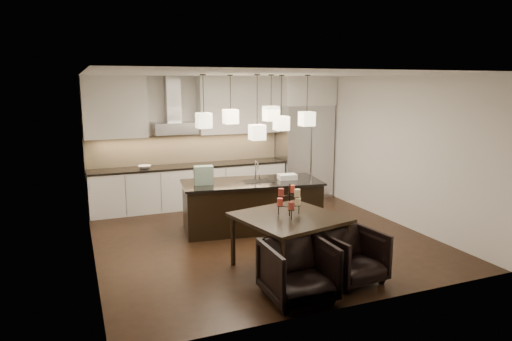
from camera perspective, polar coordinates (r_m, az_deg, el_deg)
name	(u,v)px	position (r m, az deg, el deg)	size (l,w,h in m)	color
floor	(260,237)	(8.08, 0.54, -8.35)	(5.50, 5.50, 0.02)	black
ceiling	(261,73)	(7.63, 0.58, 12.07)	(5.50, 5.50, 0.02)	white
wall_back	(213,140)	(10.31, -5.35, 3.85)	(5.50, 0.02, 2.80)	silver
wall_front	(353,194)	(5.34, 12.00, -2.91)	(5.50, 0.02, 2.80)	silver
wall_left	(88,169)	(7.16, -20.30, 0.13)	(0.02, 5.50, 2.80)	silver
wall_right	(393,149)	(9.14, 16.76, 2.54)	(0.02, 5.50, 2.80)	silver
refrigerator	(304,151)	(10.80, 6.01, 2.42)	(1.20, 0.72, 2.15)	#B7B7BA
fridge_panel	(305,91)	(10.69, 6.16, 9.86)	(1.26, 0.72, 0.65)	silver
lower_cabinets	(191,187)	(10.00, -8.14, -2.02)	(4.21, 0.62, 0.88)	silver
countertop	(190,166)	(9.91, -8.21, 0.58)	(4.21, 0.66, 0.04)	black
backsplash	(187,149)	(10.14, -8.67, 2.72)	(4.21, 0.02, 0.63)	#C9B892
upper_cab_left	(115,107)	(9.66, -17.23, 7.56)	(1.25, 0.35, 1.25)	silver
upper_cab_right	(239,105)	(10.24, -2.13, 8.20)	(1.86, 0.35, 1.25)	silver
hood_canopy	(175,128)	(9.78, -10.12, 5.24)	(0.90, 0.52, 0.24)	#B7B7BA
hood_chimney	(173,99)	(9.85, -10.38, 8.77)	(0.30, 0.28, 0.96)	#B7B7BA
fruit_bowl	(145,167)	(9.67, -13.76, 0.43)	(0.26, 0.26, 0.06)	silver
island_body	(252,206)	(8.40, -0.55, -4.47)	(2.43, 0.97, 0.86)	black
island_top	(252,182)	(8.30, -0.56, -1.49)	(2.51, 1.05, 0.04)	black
faucet	(255,170)	(8.37, -0.07, 0.05)	(0.10, 0.23, 0.37)	silver
tote_bag	(204,175)	(8.06, -6.57, -0.59)	(0.33, 0.18, 0.33)	#1E5938
food_container	(287,177)	(8.47, 3.93, -0.79)	(0.33, 0.23, 0.10)	silver
dining_table	(289,243)	(6.64, 4.17, -8.99)	(1.33, 1.33, 0.80)	black
candelabra	(290,200)	(6.45, 4.24, -3.68)	(0.38, 0.38, 0.47)	black
candle_a	(298,201)	(6.55, 5.26, -3.87)	(0.08, 0.08, 0.11)	#F7E0A3
candle_b	(280,202)	(6.51, 3.02, -3.93)	(0.08, 0.08, 0.11)	#D13F30
candle_c	(291,206)	(6.32, 4.44, -4.41)	(0.08, 0.08, 0.11)	maroon
candle_d	(292,189)	(6.56, 4.53, -2.30)	(0.08, 0.08, 0.11)	#D13F30
candle_e	(281,192)	(6.35, 3.17, -2.73)	(0.08, 0.08, 0.11)	maroon
candle_f	(297,193)	(6.33, 5.20, -2.81)	(0.08, 0.08, 0.11)	#F7E0A3
armchair_left	(298,271)	(5.78, 5.27, -12.39)	(0.80, 0.82, 0.75)	black
armchair_right	(352,256)	(6.39, 11.90, -10.44)	(0.75, 0.78, 0.71)	black
pendant_a	(204,121)	(7.91, -6.54, 6.22)	(0.24, 0.24, 0.26)	beige
pendant_b	(231,117)	(8.38, -3.20, 6.74)	(0.24, 0.24, 0.26)	beige
pendant_c	(271,114)	(8.11, 1.89, 7.13)	(0.24, 0.24, 0.26)	beige
pendant_d	(281,123)	(8.52, 3.18, 5.92)	(0.24, 0.24, 0.26)	beige
pendant_e	(307,119)	(8.47, 6.37, 6.43)	(0.24, 0.24, 0.26)	beige
pendant_f	(257,132)	(7.87, 0.14, 4.80)	(0.24, 0.24, 0.26)	beige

